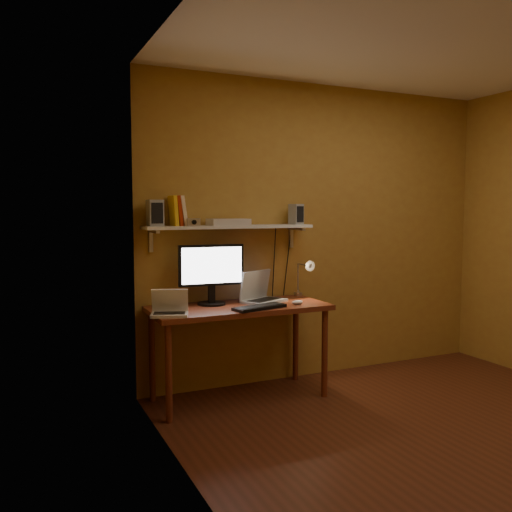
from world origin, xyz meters
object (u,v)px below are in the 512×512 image
desk (239,316)px  shelf_camera (194,222)px  monitor (211,271)px  wall_shelf (230,227)px  speaker_left (155,213)px  router (228,222)px  keyboard (260,307)px  desk_lamp (305,273)px  netbook (170,308)px  speaker_right (296,214)px  laptop (260,293)px  mouse (297,302)px

desk → shelf_camera: 0.82m
monitor → shelf_camera: size_ratio=5.13×
wall_shelf → monitor: size_ratio=2.65×
speaker_left → router: size_ratio=0.63×
desk → wall_shelf: size_ratio=1.00×
keyboard → desk_lamp: desk_lamp is taller
netbook → keyboard: (0.69, -0.04, -0.04)m
router → shelf_camera: bearing=-169.0°
wall_shelf → keyboard: (0.09, -0.39, -0.60)m
speaker_left → router: bearing=-4.8°
wall_shelf → netbook: wall_shelf is taller
desk_lamp → shelf_camera: bearing=-179.4°
speaker_right → monitor: bearing=169.4°
wall_shelf → desk_lamp: 0.77m
laptop → speaker_right: speaker_right is taller
wall_shelf → speaker_left: bearing=179.1°
monitor → laptop: size_ratio=1.29×
speaker_left → desk: bearing=-20.7°
desk → router: (-0.02, 0.18, 0.74)m
desk → mouse: 0.47m
laptop → monitor: bearing=149.5°
desk_lamp → router: size_ratio=1.19×
desk_lamp → shelf_camera: 1.09m
monitor → speaker_left: 0.63m
netbook → keyboard: bearing=16.3°
desk_lamp → speaker_right: speaker_right is taller
monitor → mouse: size_ratio=5.61×
wall_shelf → desk_lamp: bearing=-5.9°
laptop → desk_lamp: size_ratio=1.09×
desk → desk_lamp: 0.73m
mouse → shelf_camera: shelf_camera is taller
monitor → mouse: bearing=-20.2°
wall_shelf → speaker_right: 0.62m
desk_lamp → speaker_left: bearing=176.5°
mouse → speaker_right: 0.80m
desk → laptop: 0.29m
desk → router: 0.76m
mouse → speaker_left: speaker_left is taller
laptop → keyboard: bearing=-141.0°
laptop → desk_lamp: 0.46m
wall_shelf → keyboard: 0.72m
wall_shelf → monitor: (-0.18, -0.06, -0.34)m
monitor → speaker_left: speaker_left is taller
desk_lamp → router: 0.81m
desk_lamp → speaker_right: (-0.04, 0.08, 0.50)m
netbook → desk: bearing=33.7°
mouse → speaker_right: size_ratio=0.54×
keyboard → speaker_left: bearing=135.9°
monitor → speaker_right: speaker_right is taller
desk → speaker_right: 1.03m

